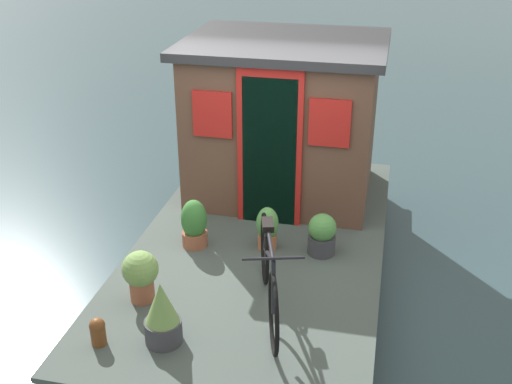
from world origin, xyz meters
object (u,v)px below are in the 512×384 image
Objects in this scene: houseboat_cabin at (284,118)px; potted_plant_mint at (267,228)px; bicycle at (269,275)px; potted_plant_geranium at (141,274)px; potted_plant_fern at (162,314)px; potted_plant_ivy at (322,234)px; potted_plant_thyme at (194,224)px; mooring_bollard at (98,331)px.

houseboat_cabin is 4.84× the size of potted_plant_mint.
bicycle is 1.19m from potted_plant_geranium.
potted_plant_fern reaches higher than potted_plant_geranium.
potted_plant_ivy is 1.35m from potted_plant_thyme.
potted_plant_ivy is at bearing -41.32° from mooring_bollard.
potted_plant_fern is (-3.12, 0.44, -0.69)m from houseboat_cabin.
potted_plant_mint is 0.58m from potted_plant_ivy.
potted_plant_thyme is at bearing 98.16° from potted_plant_mint.
potted_plant_ivy is (1.71, -1.12, -0.05)m from potted_plant_fern.
potted_plant_mint is at bearing -30.08° from mooring_bollard.
potted_plant_fern is 1.15× the size of potted_plant_geranium.
houseboat_cabin is 1.61m from potted_plant_mint.
potted_plant_mint is 0.83× the size of potted_plant_fern.
potted_plant_geranium is 1.97× the size of mooring_bollard.
mooring_bollard is at bearing 149.92° from potted_plant_mint.
potted_plant_geranium is at bearing 128.05° from potted_plant_ivy.
bicycle is (-2.51, -0.34, -0.58)m from houseboat_cabin.
potted_plant_mint is (-1.44, -0.10, -0.72)m from houseboat_cabin.
potted_plant_geranium is (-2.60, 0.84, -0.68)m from houseboat_cabin.
houseboat_cabin reaches higher than bicycle.
mooring_bollard is at bearing 138.68° from potted_plant_ivy.
bicycle is 1.53m from mooring_bollard.
houseboat_cabin is 2.60m from bicycle.
potted_plant_mint is 1.89× the size of mooring_bollard.
potted_plant_geranium is (0.52, 0.40, 0.01)m from potted_plant_fern.
houseboat_cabin reaches higher than potted_plant_ivy.
mooring_bollard is (-0.15, 0.52, -0.14)m from potted_plant_fern.
bicycle is 3.30× the size of potted_plant_geranium.
potted_plant_mint is at bearing -176.02° from houseboat_cabin.
potted_plant_ivy is 1.77× the size of mooring_bollard.
potted_plant_thyme is (-0.11, 0.77, 0.01)m from potted_plant_mint.
houseboat_cabin is at bearing -8.09° from potted_plant_fern.
potted_plant_geranium reaches higher than potted_plant_mint.
mooring_bollard is (-1.73, 0.30, -0.12)m from potted_plant_thyme.
potted_plant_ivy is 0.84× the size of potted_plant_thyme.
houseboat_cabin is 3.23m from potted_plant_fern.
potted_plant_geranium is (-1.16, 0.94, 0.04)m from potted_plant_mint.
potted_plant_mint is at bearing 92.75° from potted_plant_ivy.
potted_plant_mint reaches higher than potted_plant_ivy.
potted_plant_fern reaches higher than potted_plant_thyme.
potted_plant_ivy reaches higher than mooring_bollard.
potted_plant_geranium is (-0.09, 1.18, -0.10)m from bicycle.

